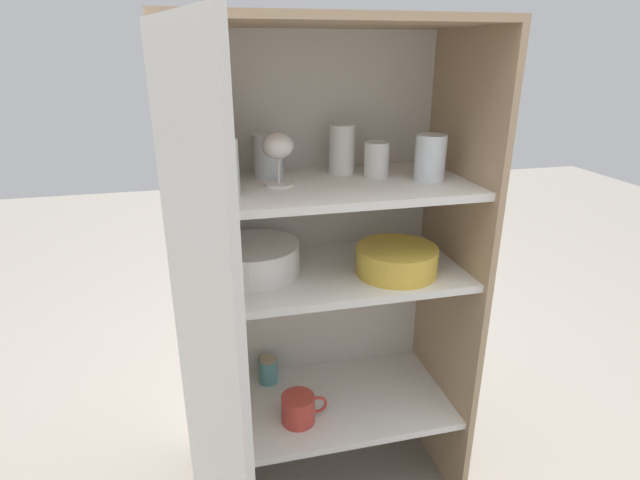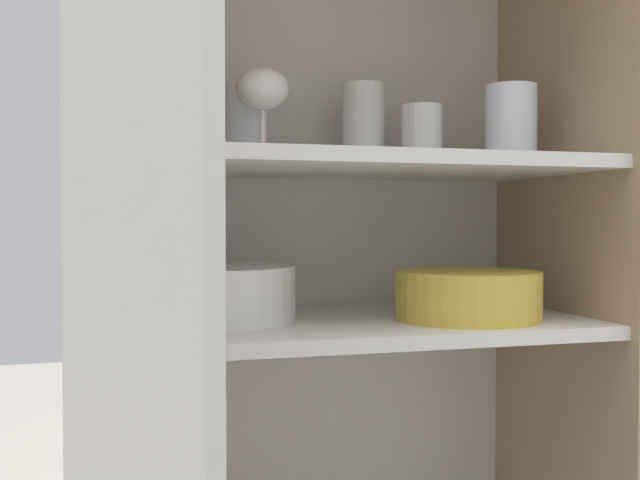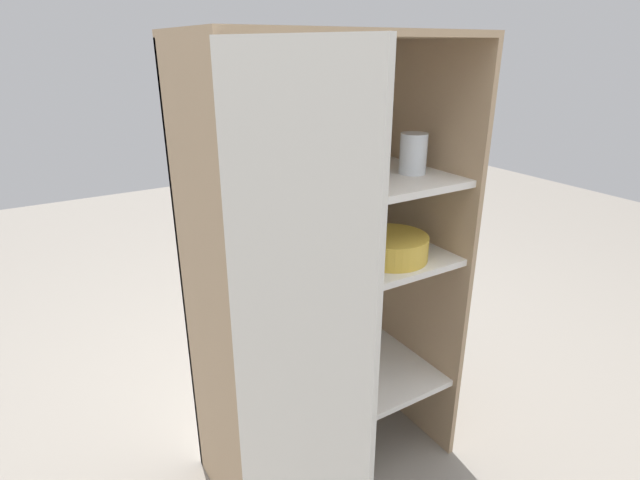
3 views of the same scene
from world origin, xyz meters
TOP-DOWN VIEW (x-y plane):
  - cupboard_back_panel at (0.00, 0.39)m, footprint 0.76×0.02m
  - cupboard_side_left at (-0.37, 0.19)m, footprint 0.02×0.41m
  - cupboard_side_right at (0.37, 0.19)m, footprint 0.02×0.41m
  - shelf_board_middle at (0.00, 0.19)m, footprint 0.73×0.38m
  - shelf_board_upper at (0.00, 0.19)m, footprint 0.73×0.38m
  - cupboard_door at (-0.33, -0.20)m, footprint 0.13×0.37m
  - tumbler_glass_0 at (0.15, 0.23)m, footprint 0.07×0.07m
  - tumbler_glass_1 at (0.07, 0.29)m, footprint 0.07×0.07m
  - tumbler_glass_2 at (-0.13, 0.29)m, footprint 0.08×0.08m
  - tumbler_glass_3 at (0.27, 0.16)m, footprint 0.08×0.08m
  - tumbler_glass_4 at (-0.26, 0.12)m, footprint 0.08×0.08m
  - wine_glass_0 at (-0.12, 0.19)m, footprint 0.08×0.08m
  - wine_bottle at (-0.27, 0.33)m, footprint 0.07×0.07m
  - plate_stack_white at (-0.19, 0.22)m, footprint 0.24×0.24m
  - mixing_bowl_large at (0.18, 0.13)m, footprint 0.22×0.22m

SIDE VIEW (x-z plane):
  - cupboard_back_panel at x=0.00m, z-range 0.00..1.34m
  - cupboard_side_left at x=-0.37m, z-range 0.00..1.34m
  - cupboard_side_right at x=0.37m, z-range 0.00..1.34m
  - cupboard_door at x=-0.33m, z-range 0.00..1.34m
  - shelf_board_middle at x=0.00m, z-range 0.71..0.73m
  - mixing_bowl_large at x=0.18m, z-range 0.73..0.81m
  - plate_stack_white at x=-0.19m, z-range 0.73..0.81m
  - shelf_board_upper at x=0.00m, z-range 0.95..0.97m
  - tumbler_glass_0 at x=0.15m, z-range 0.97..1.06m
  - tumbler_glass_2 at x=-0.13m, z-range 0.97..1.08m
  - tumbler_glass_3 at x=0.27m, z-range 0.97..1.09m
  - tumbler_glass_1 at x=0.07m, z-range 0.97..1.10m
  - tumbler_glass_4 at x=-0.26m, z-range 0.97..1.10m
  - wine_glass_0 at x=-0.12m, z-range 1.00..1.13m
  - wine_bottle at x=-0.27m, z-range 0.96..1.21m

